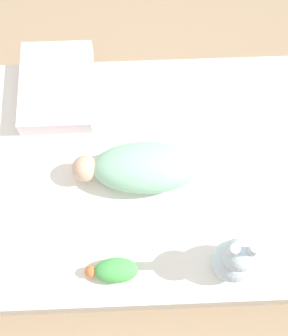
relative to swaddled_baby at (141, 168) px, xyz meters
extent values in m
plane|color=#9E8466|center=(0.00, -0.02, -0.27)|extent=(12.00, 12.00, 0.00)
cube|color=white|center=(0.00, -0.02, -0.17)|extent=(1.39, 1.03, 0.20)
ellipsoid|color=#99D6B2|center=(-0.02, 0.00, 0.00)|extent=(0.42, 0.22, 0.15)
sphere|color=#DBB293|center=(0.21, -0.01, -0.01)|extent=(0.10, 0.10, 0.10)
cube|color=white|center=(0.34, -0.39, -0.03)|extent=(0.30, 0.40, 0.08)
sphere|color=silver|center=(-0.31, 0.37, 0.00)|extent=(0.15, 0.15, 0.15)
sphere|color=silver|center=(-0.31, 0.37, 0.11)|extent=(0.11, 0.11, 0.11)
cylinder|color=silver|center=(-0.34, 0.37, 0.18)|extent=(0.03, 0.03, 0.07)
cylinder|color=silver|center=(-0.28, 0.37, 0.18)|extent=(0.03, 0.03, 0.07)
ellipsoid|color=#51B756|center=(0.10, 0.38, -0.04)|extent=(0.16, 0.09, 0.07)
sphere|color=orange|center=(0.20, 0.38, -0.05)|extent=(0.04, 0.04, 0.04)
camera|label=1|loc=(0.01, 0.65, 1.65)|focal=50.00mm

